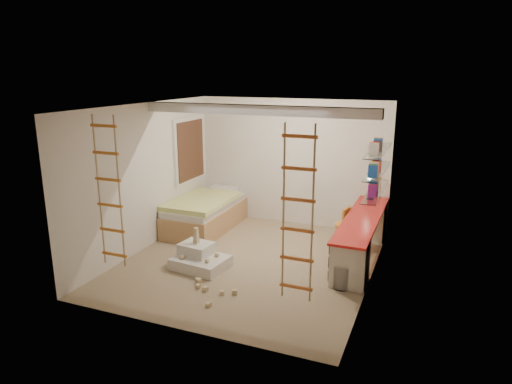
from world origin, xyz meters
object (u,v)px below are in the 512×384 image
at_px(bed, 206,213).
at_px(play_platform, 199,259).
at_px(desk, 362,236).
at_px(swivel_chair, 346,235).

relative_size(bed, play_platform, 2.20).
bearing_deg(bed, play_platform, -65.12).
xyz_separation_m(desk, bed, (-3.20, 0.36, -0.07)).
xyz_separation_m(swivel_chair, play_platform, (-2.08, -1.62, -0.15)).
bearing_deg(bed, swivel_chair, -2.03).
bearing_deg(bed, desk, -6.49).
distance_m(bed, play_platform, 1.91).
height_order(swivel_chair, play_platform, swivel_chair).
height_order(bed, play_platform, bed).
bearing_deg(swivel_chair, bed, 177.97).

